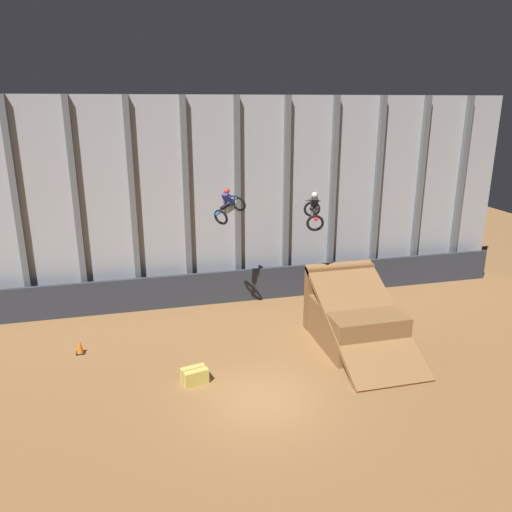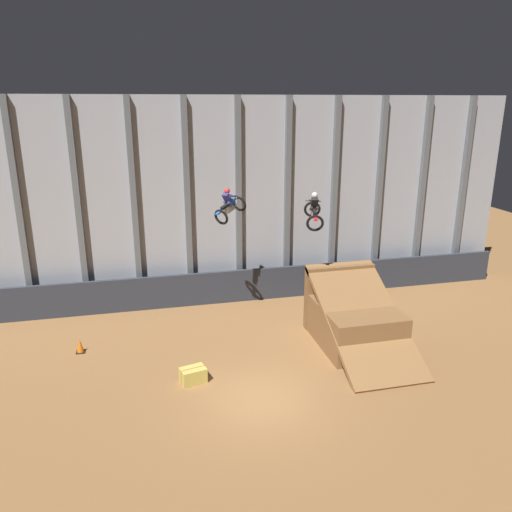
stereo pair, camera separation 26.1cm
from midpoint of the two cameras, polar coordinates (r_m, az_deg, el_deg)
The scene contains 8 objects.
ground_plane at distance 17.86m, azimuth 0.21°, elevation -16.14°, with size 60.00×60.00×0.00m, color olive.
arena_back_wall at distance 24.90m, azimuth -5.36°, elevation 6.15°, with size 32.00×0.40×10.15m.
lower_barrier at distance 25.33m, azimuth -4.83°, elevation -3.63°, with size 31.36×0.20×1.67m.
dirt_ramp at distance 21.71m, azimuth 10.66°, elevation -6.98°, with size 3.12×5.76×3.07m.
rider_bike_left_air at distance 22.37m, azimuth -3.43°, elevation 5.74°, with size 1.72×1.64×1.62m.
rider_bike_right_air at distance 21.15m, azimuth 6.27°, elevation 5.13°, with size 1.11×1.89×1.59m.
traffic_cone_near_ramp at distance 21.86m, azimuth -19.79°, elevation -9.76°, with size 0.36×0.36×0.58m.
hay_bale_trackside at distance 18.82m, azimuth -7.43°, elevation -13.40°, with size 1.02×0.80×0.57m.
Camera 1 is at (-3.84, -14.42, 9.82)m, focal length 35.00 mm.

